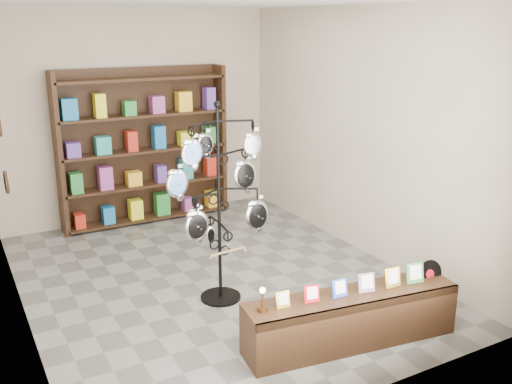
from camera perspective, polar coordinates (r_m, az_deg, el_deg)
ground at (r=6.58m, az=-4.24°, el=-8.53°), size 5.00×5.00×0.00m
room_envelope at (r=6.04m, az=-4.61°, el=7.59°), size 5.00×5.00×5.00m
display_tree at (r=5.68m, az=-3.76°, el=0.29°), size 1.06×0.89×2.08m
front_shelf at (r=5.30m, az=9.51°, el=-12.35°), size 2.02×0.67×0.70m
back_shelving at (r=8.30m, az=-11.09°, el=4.02°), size 2.42×0.36×2.20m
wall_clocks at (r=6.38m, az=-24.00°, el=3.49°), size 0.03×0.24×0.84m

